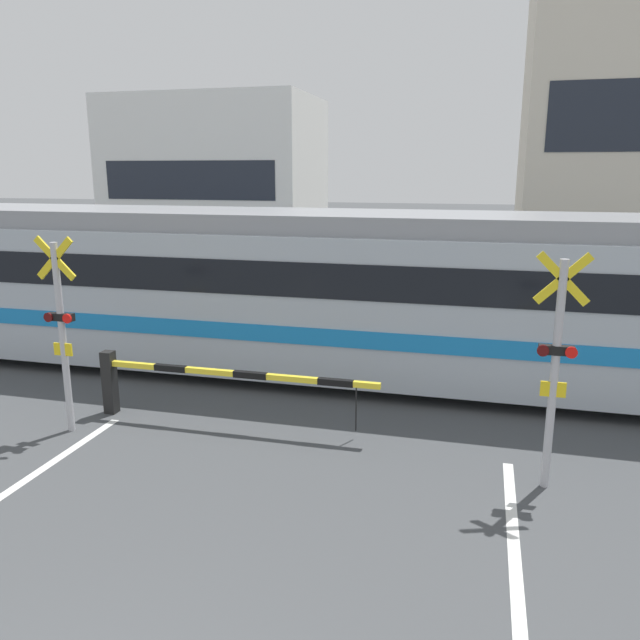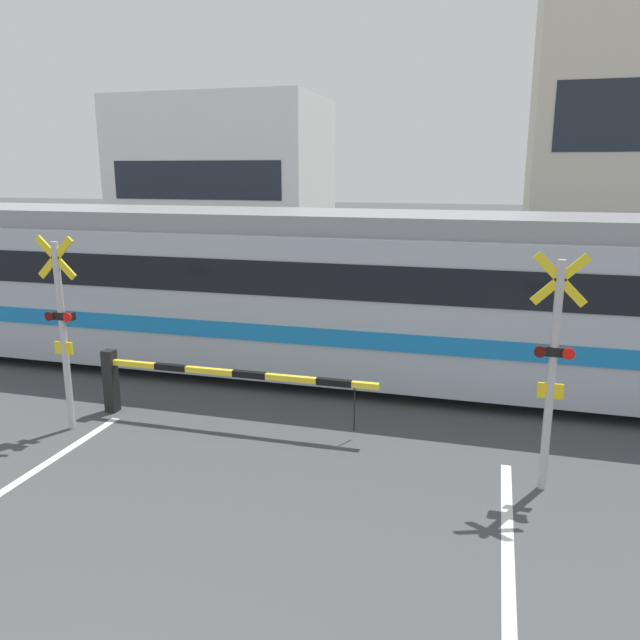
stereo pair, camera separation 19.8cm
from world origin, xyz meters
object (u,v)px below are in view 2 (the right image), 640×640
object	(u,v)px
commuter_train	(302,288)
crossing_barrier_near	(182,377)
crossing_signal_right	(553,363)
crossing_barrier_far	(457,315)
crossing_signal_left	(62,326)
pedestrian	(352,284)

from	to	relation	value
commuter_train	crossing_barrier_near	size ratio (longest dim) A/B	4.38
commuter_train	crossing_signal_right	bearing A→B (deg)	-40.56
crossing_barrier_near	crossing_barrier_far	world-z (taller)	same
crossing_barrier_near	crossing_signal_left	world-z (taller)	crossing_signal_left
commuter_train	crossing_signal_right	world-z (taller)	commuter_train
crossing_barrier_near	crossing_signal_right	xyz separation A→B (m)	(5.74, -0.85, 0.99)
crossing_signal_right	pedestrian	world-z (taller)	crossing_signal_right
crossing_signal_right	pedestrian	size ratio (longest dim) A/B	1.92
crossing_signal_right	crossing_barrier_far	bearing A→B (deg)	102.94
commuter_train	crossing_signal_left	size ratio (longest dim) A/B	6.69
crossing_barrier_far	pedestrian	distance (m)	3.87
pedestrian	crossing_barrier_near	bearing A→B (deg)	-97.15
crossing_barrier_near	commuter_train	bearing A→B (deg)	68.93
crossing_barrier_far	crossing_signal_left	world-z (taller)	crossing_signal_left
crossing_barrier_near	pedestrian	world-z (taller)	pedestrian
crossing_signal_left	pedestrian	bearing A→B (deg)	74.03
commuter_train	crossing_barrier_far	size ratio (longest dim) A/B	4.38
crossing_signal_left	crossing_barrier_near	bearing A→B (deg)	28.40
crossing_signal_left	pedestrian	size ratio (longest dim) A/B	1.92
crossing_signal_right	commuter_train	bearing A→B (deg)	139.44
crossing_signal_right	pedestrian	bearing A→B (deg)	117.14
commuter_train	crossing_signal_left	distance (m)	4.78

